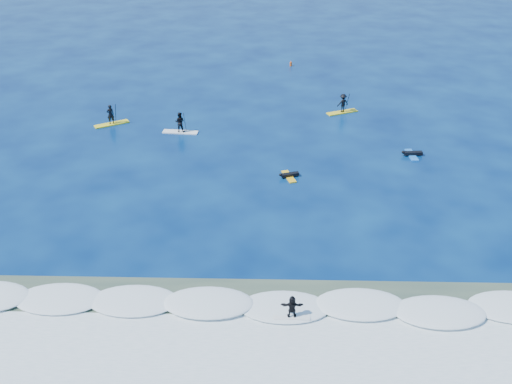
{
  "coord_description": "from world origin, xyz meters",
  "views": [
    {
      "loc": [
        0.07,
        -32.91,
        20.1
      ],
      "look_at": [
        -0.76,
        1.39,
        0.6
      ],
      "focal_mm": 40.0,
      "sensor_mm": 36.0,
      "label": 1
    }
  ],
  "objects_px": {
    "sup_paddler_center": "(180,124)",
    "prone_paddler_far": "(412,154)",
    "prone_paddler_near": "(289,176)",
    "marker_buoy": "(291,64)",
    "sup_paddler_right": "(343,104)",
    "sup_paddler_left": "(111,117)",
    "wave_surfer": "(292,308)"
  },
  "relations": [
    {
      "from": "sup_paddler_left",
      "to": "prone_paddler_far",
      "type": "xyz_separation_m",
      "value": [
        25.72,
        -5.79,
        -0.52
      ]
    },
    {
      "from": "prone_paddler_near",
      "to": "marker_buoy",
      "type": "relative_size",
      "value": 3.02
    },
    {
      "from": "sup_paddler_left",
      "to": "sup_paddler_center",
      "type": "height_order",
      "value": "sup_paddler_center"
    },
    {
      "from": "sup_paddler_right",
      "to": "sup_paddler_center",
      "type": "bearing_deg",
      "value": 174.72
    },
    {
      "from": "sup_paddler_left",
      "to": "sup_paddler_center",
      "type": "xyz_separation_m",
      "value": [
        6.45,
        -1.65,
        0.13
      ]
    },
    {
      "from": "prone_paddler_far",
      "to": "sup_paddler_center",
      "type": "bearing_deg",
      "value": 73.53
    },
    {
      "from": "sup_paddler_left",
      "to": "sup_paddler_right",
      "type": "xyz_separation_m",
      "value": [
        21.11,
        3.38,
        0.16
      ]
    },
    {
      "from": "sup_paddler_center",
      "to": "prone_paddler_far",
      "type": "height_order",
      "value": "sup_paddler_center"
    },
    {
      "from": "sup_paddler_left",
      "to": "marker_buoy",
      "type": "height_order",
      "value": "sup_paddler_left"
    },
    {
      "from": "prone_paddler_near",
      "to": "wave_surfer",
      "type": "bearing_deg",
      "value": 160.63
    },
    {
      "from": "prone_paddler_near",
      "to": "marker_buoy",
      "type": "height_order",
      "value": "marker_buoy"
    },
    {
      "from": "wave_surfer",
      "to": "prone_paddler_far",
      "type": "bearing_deg",
      "value": 61.21
    },
    {
      "from": "sup_paddler_left",
      "to": "wave_surfer",
      "type": "xyz_separation_m",
      "value": [
        15.47,
        -25.24,
        0.1
      ]
    },
    {
      "from": "sup_paddler_center",
      "to": "wave_surfer",
      "type": "distance_m",
      "value": 25.25
    },
    {
      "from": "prone_paddler_near",
      "to": "prone_paddler_far",
      "type": "distance_m",
      "value": 10.73
    },
    {
      "from": "sup_paddler_left",
      "to": "prone_paddler_near",
      "type": "distance_m",
      "value": 18.51
    },
    {
      "from": "sup_paddler_right",
      "to": "marker_buoy",
      "type": "distance_m",
      "value": 15.19
    },
    {
      "from": "prone_paddler_near",
      "to": "marker_buoy",
      "type": "distance_m",
      "value": 27.63
    },
    {
      "from": "sup_paddler_right",
      "to": "sup_paddler_left",
      "type": "bearing_deg",
      "value": 164.87
    },
    {
      "from": "prone_paddler_far",
      "to": "wave_surfer",
      "type": "relative_size",
      "value": 1.16
    },
    {
      "from": "prone_paddler_far",
      "to": "marker_buoy",
      "type": "bearing_deg",
      "value": 16.58
    },
    {
      "from": "sup_paddler_left",
      "to": "prone_paddler_near",
      "type": "height_order",
      "value": "sup_paddler_left"
    },
    {
      "from": "prone_paddler_near",
      "to": "marker_buoy",
      "type": "xyz_separation_m",
      "value": [
        0.93,
        27.62,
        0.15
      ]
    },
    {
      "from": "wave_surfer",
      "to": "marker_buoy",
      "type": "bearing_deg",
      "value": 87.41
    },
    {
      "from": "sup_paddler_right",
      "to": "prone_paddler_far",
      "type": "distance_m",
      "value": 10.28
    },
    {
      "from": "sup_paddler_left",
      "to": "prone_paddler_far",
      "type": "height_order",
      "value": "sup_paddler_left"
    },
    {
      "from": "sup_paddler_center",
      "to": "wave_surfer",
      "type": "xyz_separation_m",
      "value": [
        9.01,
        -23.59,
        -0.03
      ]
    },
    {
      "from": "sup_paddler_left",
      "to": "marker_buoy",
      "type": "xyz_separation_m",
      "value": [
        16.67,
        17.89,
        -0.38
      ]
    },
    {
      "from": "prone_paddler_near",
      "to": "sup_paddler_left",
      "type": "bearing_deg",
      "value": 39.92
    },
    {
      "from": "sup_paddler_right",
      "to": "prone_paddler_near",
      "type": "bearing_deg",
      "value": -136.51
    },
    {
      "from": "prone_paddler_far",
      "to": "wave_surfer",
      "type": "xyz_separation_m",
      "value": [
        -10.25,
        -19.45,
        0.62
      ]
    },
    {
      "from": "marker_buoy",
      "to": "sup_paddler_center",
      "type": "bearing_deg",
      "value": -117.59
    }
  ]
}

